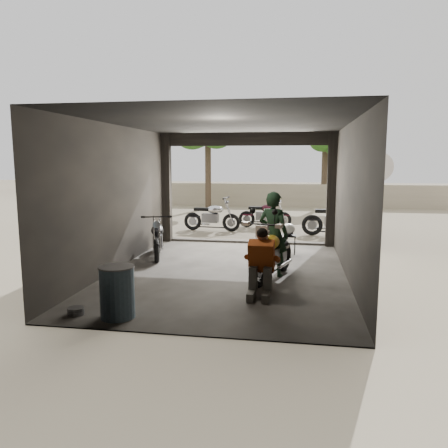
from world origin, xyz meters
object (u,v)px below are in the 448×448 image
(outside_bike_a, at_px, (212,214))
(stool, at_px, (289,238))
(main_bike, at_px, (273,249))
(outside_bike_b, at_px, (265,212))
(rider, at_px, (273,234))
(helmet, at_px, (289,229))
(outside_bike_c, at_px, (336,217))
(oil_drum, at_px, (117,293))
(mechanic, at_px, (261,265))
(left_bike, at_px, (158,235))
(sign_post, at_px, (378,180))

(outside_bike_a, xyz_separation_m, stool, (2.71, -3.39, -0.15))
(main_bike, xyz_separation_m, outside_bike_b, (-0.67, 6.89, -0.06))
(outside_bike_a, xyz_separation_m, outside_bike_b, (1.76, 1.03, -0.03))
(rider, relative_size, helmet, 5.39)
(outside_bike_c, distance_m, rider, 5.51)
(helmet, distance_m, oil_drum, 5.73)
(mechanic, height_order, stool, mechanic)
(outside_bike_a, bearing_deg, left_bike, 177.41)
(mechanic, xyz_separation_m, stool, (0.43, 3.74, -0.16))
(left_bike, bearing_deg, outside_bike_c, 23.10)
(left_bike, xyz_separation_m, helmet, (3.25, 0.87, 0.11))
(outside_bike_b, distance_m, stool, 4.53)
(outside_bike_b, height_order, helmet, outside_bike_b)
(stool, distance_m, helmet, 0.23)
(mechanic, height_order, sign_post, sign_post)
(main_bike, bearing_deg, sign_post, 77.93)
(outside_bike_a, relative_size, outside_bike_b, 1.05)
(oil_drum, height_order, sign_post, sign_post)
(outside_bike_c, relative_size, oil_drum, 2.30)
(oil_drum, bearing_deg, rider, 52.81)
(outside_bike_b, relative_size, mechanic, 1.40)
(sign_post, bearing_deg, outside_bike_a, -176.73)
(main_bike, relative_size, outside_bike_c, 0.99)
(outside_bike_c, xyz_separation_m, mechanic, (-1.86, -6.74, -0.04))
(outside_bike_a, height_order, outside_bike_c, outside_bike_c)
(sign_post, bearing_deg, stool, -122.99)
(left_bike, bearing_deg, helmet, -1.32)
(stool, distance_m, oil_drum, 5.73)
(left_bike, bearing_deg, mechanic, -61.69)
(outside_bike_a, bearing_deg, mechanic, -157.47)
(left_bike, relative_size, mechanic, 1.38)
(main_bike, distance_m, oil_drum, 3.49)
(helmet, relative_size, oil_drum, 0.41)
(rider, xyz_separation_m, mechanic, (-0.13, -1.52, -0.30))
(left_bike, relative_size, outside_bike_a, 0.94)
(main_bike, xyz_separation_m, oil_drum, (-2.22, -2.69, -0.22))
(helmet, relative_size, sign_post, 0.12)
(outside_bike_a, distance_m, sign_post, 5.50)
(outside_bike_a, relative_size, helmet, 5.23)
(outside_bike_a, bearing_deg, main_bike, -152.74)
(main_bike, xyz_separation_m, rider, (-0.00, 0.24, 0.27))
(outside_bike_a, distance_m, rider, 6.13)
(helmet, bearing_deg, oil_drum, -112.86)
(stool, bearing_deg, helmet, 163.03)
(mechanic, distance_m, oil_drum, 2.52)
(rider, bearing_deg, mechanic, 108.25)
(stool, relative_size, helmet, 1.54)
(outside_bike_b, xyz_separation_m, outside_bike_c, (2.39, -1.43, 0.08))
(helmet, bearing_deg, outside_bike_a, 131.59)
(outside_bike_a, distance_m, outside_bike_b, 2.04)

